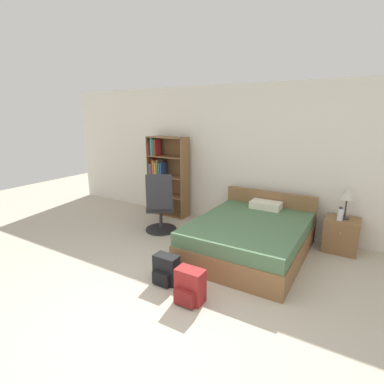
{
  "coord_description": "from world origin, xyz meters",
  "views": [
    {
      "loc": [
        1.79,
        -1.97,
        2.08
      ],
      "look_at": [
        -0.59,
        1.98,
        0.87
      ],
      "focal_mm": 28.0,
      "sensor_mm": 36.0,
      "label": 1
    }
  ],
  "objects_px": {
    "water_bottle": "(340,214)",
    "backpack_black": "(166,270)",
    "bed": "(251,236)",
    "office_chair": "(160,207)",
    "table_lamp": "(347,196)",
    "nightstand": "(341,235)",
    "bookshelf": "(163,177)",
    "backpack_red": "(190,287)"
  },
  "relations": [
    {
      "from": "bed",
      "to": "nightstand",
      "type": "relative_size",
      "value": 3.8
    },
    {
      "from": "table_lamp",
      "to": "water_bottle",
      "type": "relative_size",
      "value": 2.26
    },
    {
      "from": "table_lamp",
      "to": "backpack_black",
      "type": "height_order",
      "value": "table_lamp"
    },
    {
      "from": "table_lamp",
      "to": "backpack_black",
      "type": "bearing_deg",
      "value": -129.5
    },
    {
      "from": "bookshelf",
      "to": "nightstand",
      "type": "height_order",
      "value": "bookshelf"
    },
    {
      "from": "table_lamp",
      "to": "nightstand",
      "type": "bearing_deg",
      "value": -115.99
    },
    {
      "from": "table_lamp",
      "to": "backpack_black",
      "type": "distance_m",
      "value": 2.92
    },
    {
      "from": "bookshelf",
      "to": "bed",
      "type": "distance_m",
      "value": 2.47
    },
    {
      "from": "backpack_red",
      "to": "backpack_black",
      "type": "xyz_separation_m",
      "value": [
        -0.46,
        0.19,
        -0.01
      ]
    },
    {
      "from": "office_chair",
      "to": "nightstand",
      "type": "relative_size",
      "value": 2.1
    },
    {
      "from": "water_bottle",
      "to": "backpack_red",
      "type": "distance_m",
      "value": 2.62
    },
    {
      "from": "nightstand",
      "to": "table_lamp",
      "type": "xyz_separation_m",
      "value": [
        0.01,
        0.03,
        0.63
      ]
    },
    {
      "from": "bed",
      "to": "office_chair",
      "type": "height_order",
      "value": "office_chair"
    },
    {
      "from": "office_chair",
      "to": "water_bottle",
      "type": "xyz_separation_m",
      "value": [
        2.81,
        0.75,
        0.14
      ]
    },
    {
      "from": "nightstand",
      "to": "bookshelf",
      "type": "bearing_deg",
      "value": 179.22
    },
    {
      "from": "water_bottle",
      "to": "backpack_red",
      "type": "relative_size",
      "value": 0.53
    },
    {
      "from": "bookshelf",
      "to": "table_lamp",
      "type": "height_order",
      "value": "bookshelf"
    },
    {
      "from": "table_lamp",
      "to": "bookshelf",
      "type": "bearing_deg",
      "value": 179.64
    },
    {
      "from": "office_chair",
      "to": "bed",
      "type": "bearing_deg",
      "value": 1.88
    },
    {
      "from": "water_bottle",
      "to": "backpack_black",
      "type": "xyz_separation_m",
      "value": [
        -1.75,
        -2.05,
        -0.45
      ]
    },
    {
      "from": "nightstand",
      "to": "table_lamp",
      "type": "bearing_deg",
      "value": 64.01
    },
    {
      "from": "office_chair",
      "to": "backpack_red",
      "type": "relative_size",
      "value": 2.77
    },
    {
      "from": "bed",
      "to": "water_bottle",
      "type": "bearing_deg",
      "value": 31.43
    },
    {
      "from": "bed",
      "to": "water_bottle",
      "type": "height_order",
      "value": "bed"
    },
    {
      "from": "office_chair",
      "to": "table_lamp",
      "type": "relative_size",
      "value": 2.33
    },
    {
      "from": "bed",
      "to": "backpack_red",
      "type": "distance_m",
      "value": 1.56
    },
    {
      "from": "water_bottle",
      "to": "backpack_black",
      "type": "bearing_deg",
      "value": -130.41
    },
    {
      "from": "bed",
      "to": "table_lamp",
      "type": "relative_size",
      "value": 4.21
    },
    {
      "from": "bed",
      "to": "office_chair",
      "type": "relative_size",
      "value": 1.81
    },
    {
      "from": "bed",
      "to": "nightstand",
      "type": "bearing_deg",
      "value": 34.3
    },
    {
      "from": "bookshelf",
      "to": "backpack_black",
      "type": "xyz_separation_m",
      "value": [
        1.64,
        -2.21,
        -0.62
      ]
    },
    {
      "from": "bookshelf",
      "to": "nightstand",
      "type": "distance_m",
      "value": 3.48
    },
    {
      "from": "bed",
      "to": "backpack_red",
      "type": "xyz_separation_m",
      "value": [
        -0.15,
        -1.55,
        -0.08
      ]
    },
    {
      "from": "office_chair",
      "to": "backpack_black",
      "type": "bearing_deg",
      "value": -50.96
    },
    {
      "from": "water_bottle",
      "to": "backpack_red",
      "type": "xyz_separation_m",
      "value": [
        -1.28,
        -2.24,
        -0.43
      ]
    },
    {
      "from": "backpack_black",
      "to": "office_chair",
      "type": "bearing_deg",
      "value": 129.04
    },
    {
      "from": "bookshelf",
      "to": "backpack_black",
      "type": "bearing_deg",
      "value": -53.37
    },
    {
      "from": "bookshelf",
      "to": "backpack_black",
      "type": "height_order",
      "value": "bookshelf"
    },
    {
      "from": "nightstand",
      "to": "table_lamp",
      "type": "relative_size",
      "value": 1.11
    },
    {
      "from": "bookshelf",
      "to": "backpack_black",
      "type": "distance_m",
      "value": 2.82
    },
    {
      "from": "bed",
      "to": "backpack_red",
      "type": "bearing_deg",
      "value": -95.55
    },
    {
      "from": "bed",
      "to": "table_lamp",
      "type": "bearing_deg",
      "value": 34.84
    }
  ]
}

